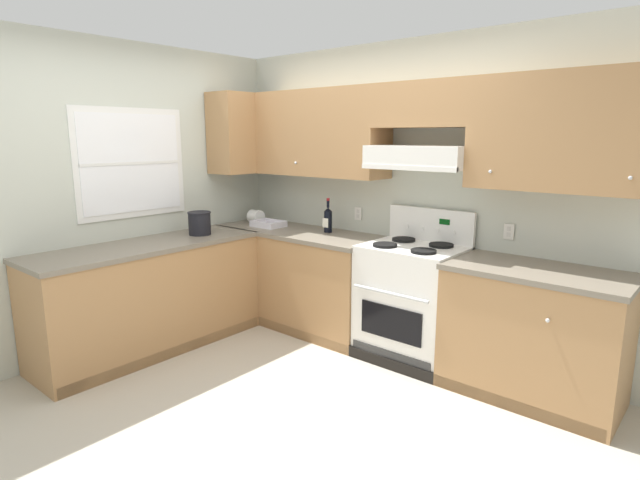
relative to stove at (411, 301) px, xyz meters
name	(u,v)px	position (x,y,z in m)	size (l,w,h in m)	color
ground_plane	(252,394)	(-0.52, -1.25, -0.48)	(7.04, 7.04, 0.00)	#B2AA99
wall_back	(420,173)	(-0.11, 0.27, 1.00)	(4.68, 0.57, 2.55)	beige
wall_left	(145,186)	(-2.11, -1.03, 0.87)	(0.47, 4.00, 2.55)	beige
counter_back_run	(376,296)	(-0.33, -0.01, -0.03)	(3.60, 0.65, 0.91)	#A87A4C
counter_left_run	(150,297)	(-1.77, -1.26, -0.03)	(0.63, 1.91, 0.91)	#A87A4C
stove	(411,301)	(0.00, 0.00, 0.00)	(0.76, 0.62, 1.20)	white
wine_bottle	(328,219)	(-0.95, 0.10, 0.56)	(0.07, 0.08, 0.31)	black
bowl	(268,225)	(-1.58, -0.04, 0.45)	(0.30, 0.22, 0.06)	silver
bucket	(200,223)	(-1.76, -0.73, 0.54)	(0.21, 0.21, 0.21)	black
paper_towel_roll	(256,217)	(-1.83, 0.02, 0.50)	(0.13, 0.13, 0.13)	white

